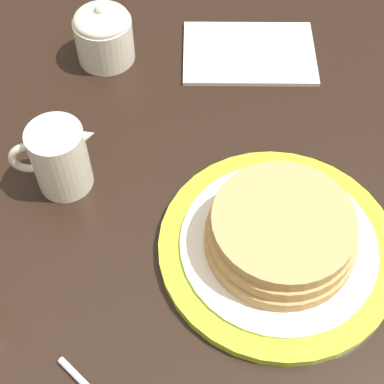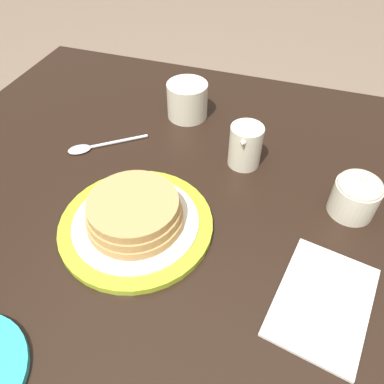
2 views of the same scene
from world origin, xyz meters
TOP-DOWN VIEW (x-y plane):
  - dining_table at (0.00, 0.00)m, footprint 1.14×1.03m
  - pancake_plate at (-0.01, -0.00)m, footprint 0.26×0.26m
  - creamer_pitcher at (0.22, -0.14)m, footprint 0.10×0.06m
  - sugar_bowl at (0.15, -0.34)m, footprint 0.08×0.08m
  - napkin at (-0.05, -0.31)m, footprint 0.20×0.16m

SIDE VIEW (x-z plane):
  - dining_table at x=0.00m, z-range 0.25..1.00m
  - napkin at x=-0.05m, z-range 0.75..0.75m
  - pancake_plate at x=-0.01m, z-range 0.74..0.80m
  - sugar_bowl at x=0.15m, z-range 0.74..0.83m
  - creamer_pitcher at x=0.22m, z-range 0.75..0.84m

